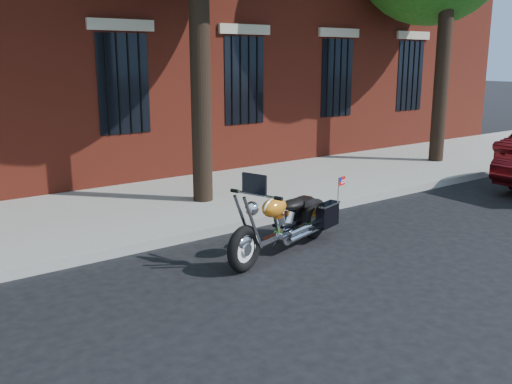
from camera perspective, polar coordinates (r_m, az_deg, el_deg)
ground at (r=8.10m, az=2.56°, el=-6.34°), size 120.00×120.00×0.00m
curb at (r=9.13m, az=-2.95°, el=-3.57°), size 40.00×0.16×0.15m
sidewalk at (r=10.69m, az=-8.59°, el=-1.19°), size 40.00×3.60×0.15m
motorcycle at (r=8.14m, az=3.17°, el=-3.10°), size 2.50×1.15×1.26m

